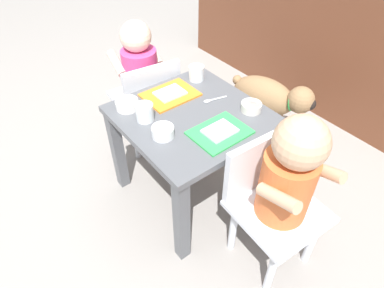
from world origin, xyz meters
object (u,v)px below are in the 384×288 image
(food_tray_left, at_px, (170,94))
(veggie_bowl_near, at_px, (251,107))
(spoon_by_left_tray, at_px, (213,100))
(dog, at_px, (269,97))
(cereal_bowl_left_side, at_px, (127,104))
(dining_table, at_px, (192,131))
(food_tray_right, at_px, (220,132))
(water_cup_right, at_px, (196,74))
(water_cup_left, at_px, (145,113))
(seated_child_right, at_px, (285,179))
(veggie_bowl_far, at_px, (163,131))
(seated_child_left, at_px, (142,74))

(food_tray_left, relative_size, veggie_bowl_near, 2.67)
(food_tray_left, bearing_deg, spoon_by_left_tray, 40.78)
(spoon_by_left_tray, bearing_deg, dog, 99.58)
(food_tray_left, distance_m, cereal_bowl_left_side, 0.18)
(dining_table, xyz_separation_m, veggie_bowl_near, (0.12, 0.19, 0.10))
(food_tray_right, relative_size, cereal_bowl_left_side, 2.31)
(dog, xyz_separation_m, spoon_by_left_tray, (0.08, -0.46, 0.22))
(water_cup_right, distance_m, veggie_bowl_near, 0.30)
(veggie_bowl_near, bearing_deg, food_tray_left, -145.81)
(dog, height_order, cereal_bowl_left_side, cereal_bowl_left_side)
(water_cup_left, height_order, cereal_bowl_left_side, water_cup_left)
(water_cup_left, bearing_deg, cereal_bowl_left_side, -171.11)
(seated_child_right, height_order, veggie_bowl_near, seated_child_right)
(food_tray_left, relative_size, water_cup_right, 3.23)
(seated_child_right, bearing_deg, water_cup_right, 167.84)
(veggie_bowl_near, height_order, veggie_bowl_far, veggie_bowl_far)
(spoon_by_left_tray, bearing_deg, food_tray_right, -33.66)
(food_tray_left, height_order, veggie_bowl_far, veggie_bowl_far)
(water_cup_left, relative_size, veggie_bowl_far, 0.84)
(dog, relative_size, cereal_bowl_left_side, 5.13)
(seated_child_right, height_order, spoon_by_left_tray, seated_child_right)
(food_tray_right, height_order, veggie_bowl_far, veggie_bowl_far)
(food_tray_left, xyz_separation_m, food_tray_right, (0.30, -0.00, 0.00))
(seated_child_left, relative_size, veggie_bowl_near, 8.28)
(dining_table, xyz_separation_m, spoon_by_left_tray, (-0.02, 0.12, 0.09))
(food_tray_left, bearing_deg, seated_child_left, 174.20)
(dining_table, relative_size, food_tray_right, 2.61)
(dining_table, bearing_deg, spoon_by_left_tray, 99.25)
(food_tray_left, distance_m, spoon_by_left_tray, 0.17)
(dog, height_order, water_cup_right, water_cup_right)
(cereal_bowl_left_side, height_order, spoon_by_left_tray, cereal_bowl_left_side)
(seated_child_right, xyz_separation_m, water_cup_right, (-0.61, 0.13, 0.04))
(seated_child_left, xyz_separation_m, veggie_bowl_near, (0.54, 0.16, 0.05))
(dog, height_order, veggie_bowl_near, veggie_bowl_near)
(seated_child_left, xyz_separation_m, spoon_by_left_tray, (0.40, 0.09, 0.04))
(dining_table, height_order, spoon_by_left_tray, spoon_by_left_tray)
(veggie_bowl_near, height_order, spoon_by_left_tray, veggie_bowl_near)
(seated_child_left, height_order, water_cup_left, seated_child_left)
(dog, bearing_deg, spoon_by_left_tray, -80.42)
(dog, relative_size, water_cup_left, 6.82)
(veggie_bowl_near, bearing_deg, food_tray_right, -80.51)
(food_tray_left, height_order, cereal_bowl_left_side, cereal_bowl_left_side)
(seated_child_left, distance_m, seated_child_right, 0.84)
(dining_table, bearing_deg, food_tray_right, 2.15)
(spoon_by_left_tray, bearing_deg, seated_child_right, -10.65)
(water_cup_left, bearing_deg, spoon_by_left_tray, 78.26)
(dining_table, xyz_separation_m, water_cup_right, (-0.18, 0.17, 0.11))
(food_tray_right, height_order, spoon_by_left_tray, food_tray_right)
(seated_child_left, relative_size, cereal_bowl_left_side, 7.42)
(water_cup_left, height_order, veggie_bowl_far, water_cup_left)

